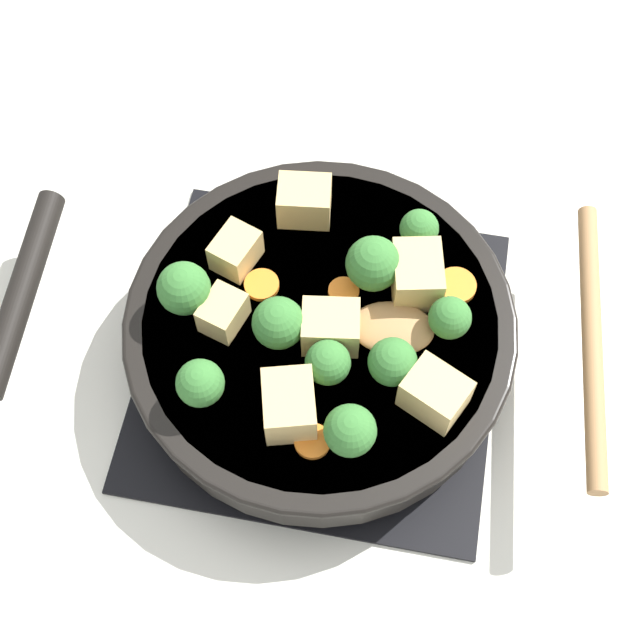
# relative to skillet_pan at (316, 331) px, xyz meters

# --- Properties ---
(ground_plane) EXTENTS (2.40, 2.40, 0.00)m
(ground_plane) POSITION_rel_skillet_pan_xyz_m (0.00, -0.00, -0.05)
(ground_plane) COLOR silver
(front_burner_grate) EXTENTS (0.31, 0.31, 0.03)m
(front_burner_grate) POSITION_rel_skillet_pan_xyz_m (0.00, -0.00, -0.04)
(front_burner_grate) COLOR black
(front_burner_grate) RESTS_ON ground_plane
(skillet_pan) EXTENTS (0.33, 0.44, 0.05)m
(skillet_pan) POSITION_rel_skillet_pan_xyz_m (0.00, 0.00, 0.00)
(skillet_pan) COLOR black
(skillet_pan) RESTS_ON front_burner_grate
(wooden_spoon) EXTENTS (0.25, 0.21, 0.02)m
(wooden_spoon) POSITION_rel_skillet_pan_xyz_m (0.01, -0.16, 0.03)
(wooden_spoon) COLOR #A87A4C
(wooden_spoon) RESTS_ON skillet_pan
(tofu_cube_center_large) EXTENTS (0.04, 0.04, 0.03)m
(tofu_cube_center_large) POSITION_rel_skillet_pan_xyz_m (-0.01, 0.07, 0.04)
(tofu_cube_center_large) COLOR #DBB770
(tofu_cube_center_large) RESTS_ON skillet_pan
(tofu_cube_near_handle) EXTENTS (0.05, 0.04, 0.03)m
(tofu_cube_near_handle) POSITION_rel_skillet_pan_xyz_m (0.04, 0.08, 0.04)
(tofu_cube_near_handle) COLOR #DBB770
(tofu_cube_near_handle) RESTS_ON skillet_pan
(tofu_cube_east_chunk) EXTENTS (0.06, 0.05, 0.04)m
(tofu_cube_east_chunk) POSITION_rel_skillet_pan_xyz_m (-0.09, 0.01, 0.04)
(tofu_cube_east_chunk) COLOR #DBB770
(tofu_cube_east_chunk) RESTS_ON skillet_pan
(tofu_cube_west_chunk) EXTENTS (0.04, 0.05, 0.04)m
(tofu_cube_west_chunk) POSITION_rel_skillet_pan_xyz_m (-0.01, -0.01, 0.04)
(tofu_cube_west_chunk) COLOR #DBB770
(tofu_cube_west_chunk) RESTS_ON skillet_pan
(tofu_cube_back_piece) EXTENTS (0.04, 0.05, 0.04)m
(tofu_cube_back_piece) POSITION_rel_skillet_pan_xyz_m (0.10, 0.03, 0.04)
(tofu_cube_back_piece) COLOR #DBB770
(tofu_cube_back_piece) RESTS_ON skillet_pan
(tofu_cube_front_piece) EXTENTS (0.06, 0.05, 0.04)m
(tofu_cube_front_piece) POSITION_rel_skillet_pan_xyz_m (0.05, -0.08, 0.04)
(tofu_cube_front_piece) COLOR #DBB770
(tofu_cube_front_piece) RESTS_ON skillet_pan
(tofu_cube_mid_small) EXTENTS (0.05, 0.06, 0.04)m
(tofu_cube_mid_small) POSITION_rel_skillet_pan_xyz_m (-0.06, -0.10, 0.04)
(tofu_cube_mid_small) COLOR #DBB770
(tofu_cube_mid_small) RESTS_ON skillet_pan
(broccoli_floret_near_spoon) EXTENTS (0.04, 0.04, 0.04)m
(broccoli_floret_near_spoon) POSITION_rel_skillet_pan_xyz_m (-0.08, 0.07, 0.05)
(broccoli_floret_near_spoon) COLOR #709956
(broccoli_floret_near_spoon) RESTS_ON skillet_pan
(broccoli_floret_center_top) EXTENTS (0.05, 0.05, 0.05)m
(broccoli_floret_center_top) POSITION_rel_skillet_pan_xyz_m (0.04, -0.04, 0.05)
(broccoli_floret_center_top) COLOR #709956
(broccoli_floret_center_top) RESTS_ON skillet_pan
(broccoli_floret_east_rim) EXTENTS (0.03, 0.03, 0.04)m
(broccoli_floret_east_rim) POSITION_rel_skillet_pan_xyz_m (0.09, -0.07, 0.04)
(broccoli_floret_east_rim) COLOR #709956
(broccoli_floret_east_rim) RESTS_ON skillet_pan
(broccoli_floret_west_rim) EXTENTS (0.04, 0.04, 0.05)m
(broccoli_floret_west_rim) POSITION_rel_skillet_pan_xyz_m (-0.02, 0.03, 0.05)
(broccoli_floret_west_rim) COLOR #709956
(broccoli_floret_west_rim) RESTS_ON skillet_pan
(broccoli_floret_north_edge) EXTENTS (0.04, 0.04, 0.05)m
(broccoli_floret_north_edge) POSITION_rel_skillet_pan_xyz_m (-0.01, 0.11, 0.05)
(broccoli_floret_north_edge) COLOR #709956
(broccoli_floret_north_edge) RESTS_ON skillet_pan
(broccoli_floret_south_cluster) EXTENTS (0.04, 0.04, 0.05)m
(broccoli_floret_south_cluster) POSITION_rel_skillet_pan_xyz_m (-0.10, -0.04, 0.05)
(broccoli_floret_south_cluster) COLOR #709956
(broccoli_floret_south_cluster) RESTS_ON skillet_pan
(broccoli_floret_mid_floret) EXTENTS (0.04, 0.04, 0.05)m
(broccoli_floret_mid_floret) POSITION_rel_skillet_pan_xyz_m (-0.04, -0.07, 0.05)
(broccoli_floret_mid_floret) COLOR #709956
(broccoli_floret_mid_floret) RESTS_ON skillet_pan
(broccoli_floret_small_inner) EXTENTS (0.03, 0.03, 0.04)m
(broccoli_floret_small_inner) POSITION_rel_skillet_pan_xyz_m (0.01, -0.11, 0.04)
(broccoli_floret_small_inner) COLOR #709956
(broccoli_floret_small_inner) RESTS_ON skillet_pan
(broccoli_floret_tall_stem) EXTENTS (0.04, 0.04, 0.04)m
(broccoli_floret_tall_stem) POSITION_rel_skillet_pan_xyz_m (-0.05, -0.02, 0.05)
(broccoli_floret_tall_stem) COLOR #709956
(broccoli_floret_tall_stem) RESTS_ON skillet_pan
(carrot_slice_orange_thin) EXTENTS (0.03, 0.03, 0.01)m
(carrot_slice_orange_thin) POSITION_rel_skillet_pan_xyz_m (0.02, 0.05, 0.02)
(carrot_slice_orange_thin) COLOR orange
(carrot_slice_orange_thin) RESTS_ON skillet_pan
(carrot_slice_near_center) EXTENTS (0.03, 0.03, 0.01)m
(carrot_slice_near_center) POSITION_rel_skillet_pan_xyz_m (0.03, -0.02, 0.02)
(carrot_slice_near_center) COLOR orange
(carrot_slice_near_center) RESTS_ON skillet_pan
(carrot_slice_edge_slice) EXTENTS (0.03, 0.03, 0.01)m
(carrot_slice_edge_slice) POSITION_rel_skillet_pan_xyz_m (0.05, -0.11, 0.02)
(carrot_slice_edge_slice) COLOR orange
(carrot_slice_edge_slice) RESTS_ON skillet_pan
(carrot_slice_under_broccoli) EXTENTS (0.03, 0.03, 0.01)m
(carrot_slice_under_broccoli) POSITION_rel_skillet_pan_xyz_m (-0.10, -0.02, 0.02)
(carrot_slice_under_broccoli) COLOR orange
(carrot_slice_under_broccoli) RESTS_ON skillet_pan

